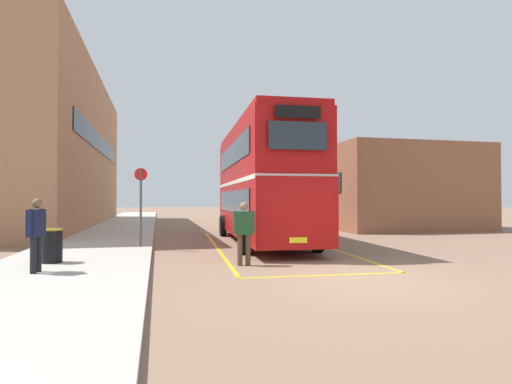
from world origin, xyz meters
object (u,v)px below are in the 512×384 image
object	(u,v)px
pedestrian_boarding	(244,229)
litter_bin	(52,246)
single_deck_bus	(247,201)
pedestrian_waiting_near	(36,230)
bus_stop_sign	(141,199)
double_decker_bus	(262,182)

from	to	relation	value
pedestrian_boarding	litter_bin	size ratio (longest dim) A/B	1.95
single_deck_bus	pedestrian_boarding	world-z (taller)	single_deck_bus
pedestrian_waiting_near	litter_bin	xyz separation A→B (m)	(-0.01, 1.50, -0.52)
single_deck_bus	pedestrian_boarding	size ratio (longest dim) A/B	5.59
single_deck_bus	pedestrian_boarding	bearing A→B (deg)	-102.27
pedestrian_waiting_near	litter_bin	bearing A→B (deg)	90.39
pedestrian_waiting_near	bus_stop_sign	distance (m)	5.31
pedestrian_boarding	double_decker_bus	bearing A→B (deg)	71.15
double_decker_bus	pedestrian_waiting_near	distance (m)	9.39
pedestrian_waiting_near	bus_stop_sign	bearing A→B (deg)	66.65
pedestrian_boarding	pedestrian_waiting_near	world-z (taller)	pedestrian_waiting_near
litter_bin	bus_stop_sign	xyz separation A→B (m)	(2.10, 3.33, 1.20)
litter_bin	pedestrian_waiting_near	bearing A→B (deg)	-89.61
single_deck_bus	pedestrian_waiting_near	distance (m)	24.69
pedestrian_boarding	litter_bin	world-z (taller)	pedestrian_boarding
pedestrian_boarding	pedestrian_waiting_near	size ratio (longest dim) A/B	1.03
double_decker_bus	pedestrian_boarding	world-z (taller)	double_decker_bus
single_deck_bus	pedestrian_waiting_near	size ratio (longest dim) A/B	5.74
double_decker_bus	single_deck_bus	distance (m)	16.67
bus_stop_sign	pedestrian_waiting_near	bearing A→B (deg)	-113.35
single_deck_bus	pedestrian_boarding	xyz separation A→B (m)	(-4.77, -21.94, -0.64)
single_deck_bus	bus_stop_sign	world-z (taller)	single_deck_bus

